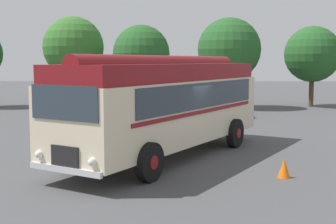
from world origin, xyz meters
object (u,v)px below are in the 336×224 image
Objects in this scene: car_near_left at (128,102)px; car_mid_right at (222,102)px; car_mid_left at (177,102)px; traffic_cone at (284,168)px; vintage_bus at (167,102)px.

car_near_left is 5.66m from car_mid_right.
car_mid_right is at bearing -4.00° from car_near_left.
car_mid_left reaches higher than traffic_cone.
car_mid_left is at bearing 88.35° from vintage_bus.
car_near_left is 7.69× the size of traffic_cone.
traffic_cone is at bearing -68.23° from car_near_left.
vintage_bus reaches higher than car_mid_right.
traffic_cone is at bearing -78.57° from car_mid_left.
vintage_bus is 4.69m from traffic_cone.
vintage_bus is 2.34× the size of car_mid_right.
car_near_left and car_mid_left have the same top height.
vintage_bus reaches higher than car_mid_left.
vintage_bus is 12.25m from car_mid_left.
car_mid_left is 7.67× the size of traffic_cone.
vintage_bus is 12.47m from car_near_left.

